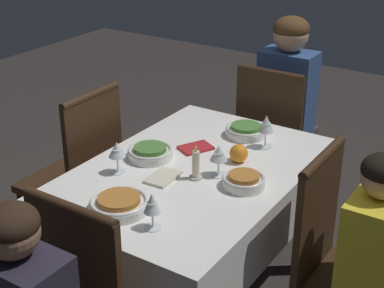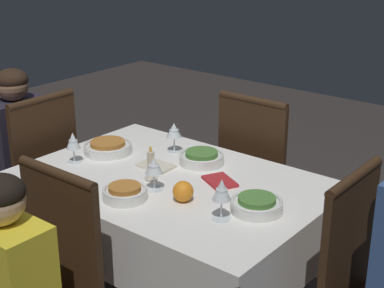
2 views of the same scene
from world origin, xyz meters
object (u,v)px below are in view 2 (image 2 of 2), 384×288
at_px(wine_glass_east, 222,191).
at_px(orange_fruit, 183,191).
at_px(bowl_east, 257,204).
at_px(bowl_south, 125,192).
at_px(person_child_dark, 13,157).
at_px(wine_glass_south, 154,167).
at_px(bowl_west, 108,147).
at_px(wine_glass_north, 174,131).
at_px(chair_west, 34,176).
at_px(napkin_red_folded, 220,181).
at_px(dining_table, 173,201).
at_px(bowl_north, 202,157).
at_px(napkin_spare_side, 156,166).
at_px(chair_north, 262,175).
at_px(wine_glass_west, 73,142).

distance_m(wine_glass_east, orange_fruit, 0.21).
xyz_separation_m(bowl_east, bowl_south, (-0.45, -0.23, 0.00)).
relative_size(person_child_dark, orange_fruit, 13.16).
xyz_separation_m(bowl_east, wine_glass_south, (-0.42, -0.10, 0.07)).
distance_m(bowl_west, wine_glass_north, 0.32).
bearing_deg(bowl_west, chair_west, -167.89).
bearing_deg(bowl_east, napkin_red_folded, 154.98).
distance_m(dining_table, chair_west, 0.90).
bearing_deg(orange_fruit, chair_west, 175.74).
bearing_deg(bowl_east, wine_glass_south, -166.97).
height_order(person_child_dark, bowl_east, person_child_dark).
height_order(dining_table, wine_glass_north, wine_glass_north).
height_order(person_child_dark, bowl_north, person_child_dark).
bearing_deg(dining_table, napkin_spare_side, 158.98).
relative_size(bowl_east, napkin_red_folded, 1.11).
bearing_deg(bowl_east, wine_glass_north, 156.88).
height_order(bowl_east, napkin_spare_side, bowl_east).
distance_m(dining_table, wine_glass_south, 0.23).
relative_size(chair_north, person_child_dark, 0.91).
height_order(bowl_west, orange_fruit, orange_fruit).
height_order(dining_table, bowl_south, bowl_south).
bearing_deg(bowl_west, bowl_south, -36.21).
relative_size(chair_west, orange_fruit, 11.92).
distance_m(wine_glass_east, wine_glass_north, 0.69).
height_order(wine_glass_east, orange_fruit, wine_glass_east).
xyz_separation_m(dining_table, napkin_red_folded, (0.17, 0.10, 0.11)).
xyz_separation_m(orange_fruit, napkin_spare_side, (-0.31, 0.18, -0.03)).
bearing_deg(bowl_west, wine_glass_south, -20.64).
xyz_separation_m(chair_north, napkin_spare_side, (-0.15, -0.63, 0.22)).
bearing_deg(napkin_spare_side, napkin_red_folded, 7.54).
bearing_deg(chair_north, chair_west, 39.28).
height_order(wine_glass_north, napkin_spare_side, wine_glass_north).
bearing_deg(bowl_west, bowl_north, 21.93).
distance_m(bowl_south, wine_glass_south, 0.15).
height_order(wine_glass_east, wine_glass_north, wine_glass_east).
xyz_separation_m(wine_glass_north, orange_fruit, (0.36, -0.38, -0.06)).
xyz_separation_m(chair_west, bowl_east, (1.32, 0.03, 0.24)).
relative_size(wine_glass_east, wine_glass_north, 1.11).
bearing_deg(bowl_south, orange_fruit, 34.10).
distance_m(person_child_dark, napkin_red_folded, 1.25).
bearing_deg(wine_glass_south, person_child_dark, 176.30).
relative_size(bowl_south, wine_glass_north, 1.23).
xyz_separation_m(wine_glass_east, napkin_red_folded, (-0.19, 0.25, -0.10)).
bearing_deg(napkin_red_folded, wine_glass_south, -127.15).
distance_m(dining_table, napkin_red_folded, 0.23).
distance_m(wine_glass_west, wine_glass_north, 0.46).
height_order(chair_west, chair_north, same).
relative_size(wine_glass_south, orange_fruit, 1.68).
bearing_deg(bowl_north, bowl_south, -90.80).
bearing_deg(person_child_dark, wine_glass_north, 109.11).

